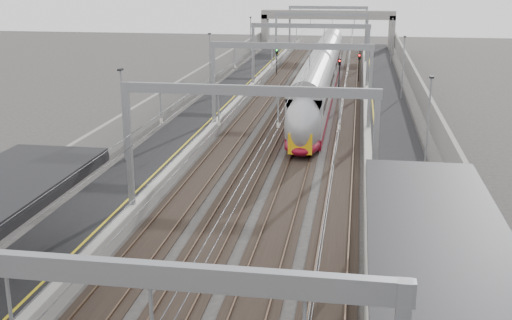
% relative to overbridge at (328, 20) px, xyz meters
% --- Properties ---
extents(platform_left, '(4.00, 120.00, 1.00)m').
position_rel_overbridge_xyz_m(platform_left, '(-8.00, -55.00, -4.81)').
color(platform_left, black).
rests_on(platform_left, ground).
extents(platform_right, '(4.00, 120.00, 1.00)m').
position_rel_overbridge_xyz_m(platform_right, '(8.00, -55.00, -4.81)').
color(platform_right, black).
rests_on(platform_right, ground).
extents(tracks, '(11.40, 140.00, 0.20)m').
position_rel_overbridge_xyz_m(tracks, '(0.00, -55.00, -5.26)').
color(tracks, black).
rests_on(tracks, ground).
extents(overhead_line, '(13.00, 140.00, 6.60)m').
position_rel_overbridge_xyz_m(overhead_line, '(0.00, -48.38, 0.83)').
color(overhead_line, gray).
rests_on(overhead_line, platform_left).
extents(overbridge, '(22.00, 2.20, 6.90)m').
position_rel_overbridge_xyz_m(overbridge, '(0.00, 0.00, 0.00)').
color(overbridge, gray).
rests_on(overbridge, ground).
extents(wall_left, '(0.30, 120.00, 3.20)m').
position_rel_overbridge_xyz_m(wall_left, '(-11.20, -55.00, -3.71)').
color(wall_left, gray).
rests_on(wall_left, ground).
extents(wall_right, '(0.30, 120.00, 3.20)m').
position_rel_overbridge_xyz_m(wall_right, '(11.20, -55.00, -3.71)').
color(wall_right, gray).
rests_on(wall_right, ground).
extents(train, '(2.72, 49.53, 4.30)m').
position_rel_overbridge_xyz_m(train, '(1.50, -42.20, -3.20)').
color(train, maroon).
rests_on(train, ground).
extents(signal_green, '(0.32, 0.32, 3.48)m').
position_rel_overbridge_xyz_m(signal_green, '(-5.20, -25.70, -2.89)').
color(signal_green, black).
rests_on(signal_green, ground).
extents(signal_red_near, '(0.32, 0.32, 3.48)m').
position_rel_overbridge_xyz_m(signal_red_near, '(3.20, -34.85, -2.89)').
color(signal_red_near, black).
rests_on(signal_red_near, ground).
extents(signal_red_far, '(0.32, 0.32, 3.48)m').
position_rel_overbridge_xyz_m(signal_red_far, '(5.40, -29.41, -2.89)').
color(signal_red_far, black).
rests_on(signal_red_far, ground).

